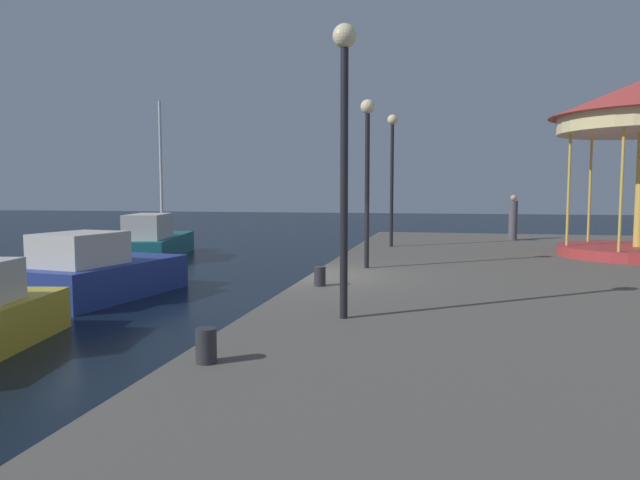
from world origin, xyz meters
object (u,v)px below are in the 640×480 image
(lamp_post_far_end, at_px, (392,158))
(person_near_carousel, at_px, (513,219))
(bollard_south, at_px, (206,346))
(lamp_post_mid_promenade, at_px, (367,153))
(motorboat_blue, at_px, (99,273))
(bollard_north, at_px, (320,276))
(lamp_post_near_edge, at_px, (344,120))
(sailboat_teal, at_px, (155,241))

(lamp_post_far_end, height_order, person_near_carousel, lamp_post_far_end)
(bollard_south, bearing_deg, lamp_post_mid_promenade, 85.21)
(motorboat_blue, bearing_deg, bollard_north, -15.17)
(lamp_post_near_edge, distance_m, person_near_carousel, 16.31)
(lamp_post_mid_promenade, relative_size, bollard_north, 10.61)
(lamp_post_mid_promenade, relative_size, person_near_carousel, 2.34)
(motorboat_blue, xyz_separation_m, bollard_north, (6.21, -1.68, 0.35))
(motorboat_blue, bearing_deg, lamp_post_mid_promenade, 10.81)
(lamp_post_far_end, bearing_deg, person_near_carousel, 40.33)
(motorboat_blue, distance_m, bollard_north, 6.45)
(sailboat_teal, distance_m, lamp_post_far_end, 10.43)
(lamp_post_near_edge, distance_m, bollard_north, 4.16)
(motorboat_blue, xyz_separation_m, lamp_post_near_edge, (7.21, -4.58, 3.17))
(motorboat_blue, distance_m, sailboat_teal, 8.94)
(bollard_south, bearing_deg, lamp_post_near_edge, 66.58)
(motorboat_blue, height_order, lamp_post_far_end, lamp_post_far_end)
(motorboat_blue, bearing_deg, person_near_carousel, 43.98)
(person_near_carousel, bearing_deg, bollard_south, -106.35)
(bollard_north, relative_size, person_near_carousel, 0.22)
(lamp_post_near_edge, relative_size, lamp_post_far_end, 0.96)
(motorboat_blue, xyz_separation_m, person_near_carousel, (11.43, 11.02, 1.00))
(lamp_post_near_edge, relative_size, bollard_north, 11.08)
(bollard_south, bearing_deg, bollard_north, 88.60)
(lamp_post_near_edge, bearing_deg, sailboat_teal, 127.96)
(person_near_carousel, bearing_deg, bollard_north, -112.30)
(sailboat_teal, height_order, bollard_south, sailboat_teal)
(lamp_post_near_edge, height_order, bollard_north, lamp_post_near_edge)
(lamp_post_far_end, distance_m, bollard_south, 14.69)
(lamp_post_far_end, relative_size, bollard_south, 11.56)
(motorboat_blue, relative_size, person_near_carousel, 2.60)
(sailboat_teal, bearing_deg, lamp_post_far_end, -7.33)
(lamp_post_near_edge, bearing_deg, person_near_carousel, 74.89)
(sailboat_teal, xyz_separation_m, bollard_south, (9.02, -15.64, 0.30))
(bollard_north, bearing_deg, lamp_post_far_end, 85.63)
(lamp_post_mid_promenade, bearing_deg, motorboat_blue, -169.19)
(sailboat_teal, bearing_deg, bollard_south, -60.02)
(motorboat_blue, distance_m, bollard_south, 9.43)
(lamp_post_near_edge, relative_size, lamp_post_mid_promenade, 1.04)
(bollard_north, xyz_separation_m, person_near_carousel, (5.21, 12.71, 0.65))
(motorboat_blue, relative_size, sailboat_teal, 0.72)
(bollard_south, distance_m, bollard_north, 5.52)
(lamp_post_far_end, relative_size, bollard_north, 11.56)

